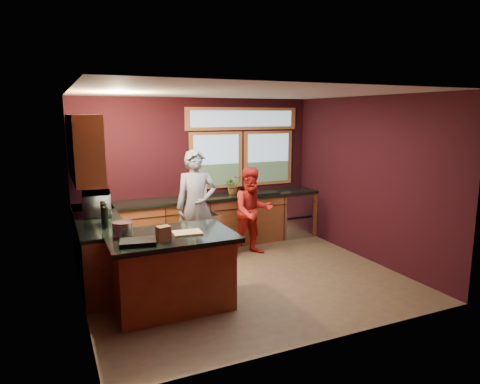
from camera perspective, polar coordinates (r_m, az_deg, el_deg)
floor at (r=6.51m, az=0.48°, el=-11.35°), size 4.50×4.50×0.00m
room_shell at (r=6.16m, az=-5.84°, el=4.63°), size 4.52×4.02×2.71m
back_counter at (r=7.93m, az=-3.36°, el=-3.84°), size 4.50×0.64×0.93m
left_counter at (r=6.65m, az=-18.30°, el=-7.14°), size 0.64×2.30×0.93m
island at (r=5.52m, az=-9.10°, el=-10.25°), size 1.55×1.05×0.95m
person_grey at (r=7.01m, az=-5.83°, el=-1.92°), size 0.74×0.56×1.85m
person_red at (r=7.34m, az=1.68°, el=-2.59°), size 0.78×0.63×1.53m
microwave at (r=6.72m, az=-18.56°, el=-1.46°), size 0.45×0.63×0.33m
potted_plant at (r=7.99m, az=-0.92°, el=0.96°), size 0.31×0.27×0.35m
paper_towel at (r=7.73m, az=-4.90°, el=0.36°), size 0.12×0.12×0.28m
cutting_board at (r=5.37m, az=-7.04°, el=-5.40°), size 0.37×0.28×0.02m
stock_pot at (r=5.38m, az=-15.37°, el=-4.79°), size 0.24×0.24×0.18m
paper_bag at (r=5.08m, az=-10.17°, el=-5.49°), size 0.17×0.14×0.18m
black_tray at (r=5.03m, az=-13.48°, el=-6.52°), size 0.44×0.35×0.05m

